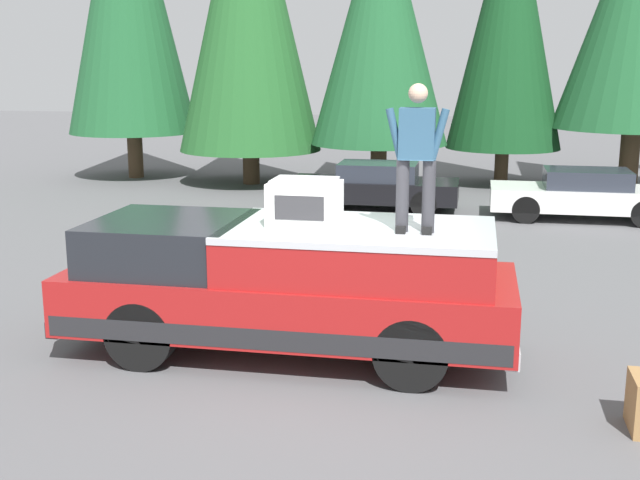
{
  "coord_description": "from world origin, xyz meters",
  "views": [
    {
      "loc": [
        -9.07,
        -1.64,
        3.58
      ],
      "look_at": [
        0.72,
        0.27,
        1.35
      ],
      "focal_mm": 44.97,
      "sensor_mm": 36.0,
      "label": 1
    }
  ],
  "objects_px": {
    "parked_car_white": "(582,194)",
    "parked_car_black": "(375,186)",
    "pickup_truck": "(289,285)",
    "person_on_truck_bed": "(417,154)",
    "compressor_unit": "(305,202)"
  },
  "relations": [
    {
      "from": "parked_car_white",
      "to": "parked_car_black",
      "type": "xyz_separation_m",
      "value": [
        0.31,
        4.85,
        0.0
      ]
    },
    {
      "from": "pickup_truck",
      "to": "parked_car_black",
      "type": "distance_m",
      "value": 10.08
    },
    {
      "from": "pickup_truck",
      "to": "person_on_truck_bed",
      "type": "bearing_deg",
      "value": -96.68
    },
    {
      "from": "pickup_truck",
      "to": "parked_car_white",
      "type": "relative_size",
      "value": 1.35
    },
    {
      "from": "pickup_truck",
      "to": "compressor_unit",
      "type": "distance_m",
      "value": 1.07
    },
    {
      "from": "pickup_truck",
      "to": "compressor_unit",
      "type": "height_order",
      "value": "compressor_unit"
    },
    {
      "from": "person_on_truck_bed",
      "to": "parked_car_white",
      "type": "distance_m",
      "value": 10.59
    },
    {
      "from": "pickup_truck",
      "to": "parked_car_white",
      "type": "height_order",
      "value": "pickup_truck"
    },
    {
      "from": "compressor_unit",
      "to": "parked_car_black",
      "type": "distance_m",
      "value": 10.18
    },
    {
      "from": "compressor_unit",
      "to": "parked_car_white",
      "type": "bearing_deg",
      "value": -24.44
    },
    {
      "from": "compressor_unit",
      "to": "parked_car_white",
      "type": "distance_m",
      "value": 10.81
    },
    {
      "from": "person_on_truck_bed",
      "to": "compressor_unit",
      "type": "bearing_deg",
      "value": 82.69
    },
    {
      "from": "pickup_truck",
      "to": "compressor_unit",
      "type": "xyz_separation_m",
      "value": [
        -0.01,
        -0.21,
        1.05
      ]
    },
    {
      "from": "pickup_truck",
      "to": "parked_car_white",
      "type": "bearing_deg",
      "value": -25.47
    },
    {
      "from": "compressor_unit",
      "to": "pickup_truck",
      "type": "bearing_deg",
      "value": 87.4
    }
  ]
}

